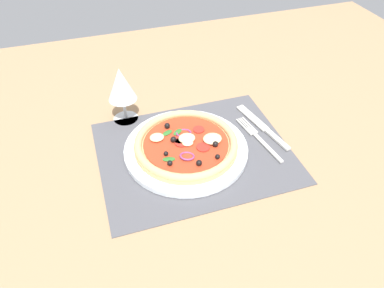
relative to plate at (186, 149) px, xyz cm
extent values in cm
cube|color=#9E7A56|center=(1.87, -0.51, -2.30)|extent=(190.00, 140.00, 2.40)
cube|color=#4C4C51|center=(1.87, -0.51, -0.90)|extent=(44.23, 35.61, 0.40)
cylinder|color=white|center=(0.00, 0.00, 0.00)|extent=(28.83, 28.83, 1.40)
cylinder|color=tan|center=(0.00, 0.00, 1.20)|extent=(24.04, 24.04, 1.00)
torus|color=tan|center=(0.00, 0.00, 2.06)|extent=(23.92, 23.92, 1.80)
cylinder|color=#B7381E|center=(0.00, 0.00, 1.85)|extent=(19.71, 19.71, 0.30)
ellipsoid|color=beige|center=(6.02, -1.20, 2.66)|extent=(4.36, 3.92, 1.31)
ellipsoid|color=beige|center=(-6.04, 3.36, 2.51)|extent=(3.36, 3.02, 1.01)
ellipsoid|color=beige|center=(0.49, 0.86, 2.59)|extent=(3.91, 3.52, 1.17)
ellipsoid|color=beige|center=(0.28, -0.19, 2.39)|extent=(2.58, 2.32, 0.77)
sphere|color=black|center=(5.07, -7.08, 2.55)|extent=(1.10, 1.10, 1.10)
sphere|color=black|center=(-2.62, 1.29, 2.69)|extent=(1.38, 1.38, 1.38)
sphere|color=black|center=(5.59, -0.10, 2.63)|extent=(1.25, 1.25, 1.25)
sphere|color=black|center=(-5.42, -2.61, 2.53)|extent=(1.06, 1.06, 1.06)
sphere|color=black|center=(0.56, -7.77, 2.66)|extent=(1.31, 1.31, 1.31)
sphere|color=black|center=(6.04, -3.18, 2.68)|extent=(1.36, 1.36, 1.36)
sphere|color=black|center=(-5.40, -5.84, 2.60)|extent=(1.20, 1.20, 1.20)
sphere|color=black|center=(-2.68, 6.57, 2.69)|extent=(1.37, 1.37, 1.37)
torus|color=#8E3D75|center=(0.43, 3.23, 2.25)|extent=(3.73, 3.73, 1.17)
torus|color=#8E3D75|center=(-1.13, -4.57, 2.25)|extent=(3.49, 3.41, 1.43)
cylinder|color=#A3281E|center=(-1.04, 0.24, 2.15)|extent=(3.14, 3.14, 0.30)
cylinder|color=#A3281E|center=(4.25, 3.48, 2.15)|extent=(2.75, 2.75, 0.30)
cylinder|color=#A3281E|center=(3.22, -2.81, 2.15)|extent=(3.12, 3.12, 0.30)
cylinder|color=#A3281E|center=(-1.20, 1.28, 2.15)|extent=(2.80, 2.80, 0.30)
ellipsoid|color=#2D6B28|center=(-3.24, 4.55, 2.20)|extent=(3.13, 2.46, 0.30)
ellipsoid|color=#2D6B28|center=(-5.20, -4.22, 2.20)|extent=(3.05, 2.02, 0.30)
ellipsoid|color=#2D6B28|center=(-0.82, 4.09, 2.20)|extent=(3.08, 2.81, 0.30)
cube|color=silver|center=(18.78, -4.87, -0.48)|extent=(2.61, 11.17, 0.44)
cube|color=silver|center=(17.72, 1.89, -0.48)|extent=(2.56, 2.83, 0.44)
cube|color=silver|center=(18.08, 5.41, -0.48)|extent=(0.98, 4.32, 0.44)
cube|color=silver|center=(17.49, 5.31, -0.48)|extent=(0.98, 4.32, 0.44)
cube|color=silver|center=(16.90, 5.22, -0.48)|extent=(0.98, 4.32, 0.44)
cube|color=silver|center=(16.30, 5.13, -0.48)|extent=(0.98, 4.32, 0.44)
cube|color=silver|center=(22.28, -3.02, -0.39)|extent=(3.00, 8.49, 0.62)
cube|color=silver|center=(20.22, 6.76, -0.48)|extent=(4.34, 11.76, 0.44)
cylinder|color=silver|center=(-11.17, 17.33, -0.90)|extent=(6.40, 6.40, 0.40)
cylinder|color=silver|center=(-11.17, 17.33, 2.30)|extent=(0.80, 0.80, 6.00)
cone|color=silver|center=(-11.17, 17.33, 9.55)|extent=(7.20, 7.20, 8.50)
cone|color=orange|center=(-11.17, 17.33, 9.42)|extent=(6.35, 6.35, 7.44)
camera|label=1|loc=(-17.81, -59.83, 57.48)|focal=33.94mm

